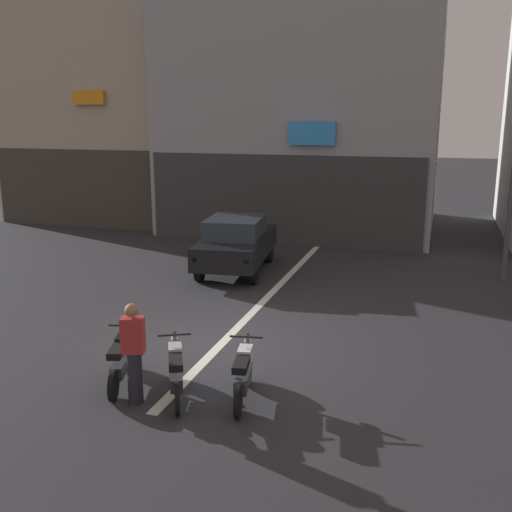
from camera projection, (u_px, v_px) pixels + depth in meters
ground_plane at (221, 345)px, 11.77m from camera, size 120.00×120.00×0.00m
lane_centre_line at (293, 272)px, 17.33m from camera, size 0.20×18.00×0.01m
building_corner_left at (119, 46)px, 25.94m from camera, size 8.54×7.20×15.19m
building_mid_block at (310, 104)px, 23.97m from camera, size 10.34×8.86×10.08m
car_black_crossing_near at (236, 242)px, 17.19m from camera, size 2.24×4.28×1.64m
motorcycle_black_row_leftmost at (121, 360)px, 9.91m from camera, size 0.64×1.62×0.98m
motorcycle_silver_row_left_mid at (176, 371)px, 9.48m from camera, size 0.81×1.53×0.98m
motorcycle_white_row_centre at (244, 373)px, 9.38m from camera, size 0.55×1.65×0.98m
person_by_motorcycles at (134, 353)px, 9.20m from camera, size 0.41×0.31×1.67m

